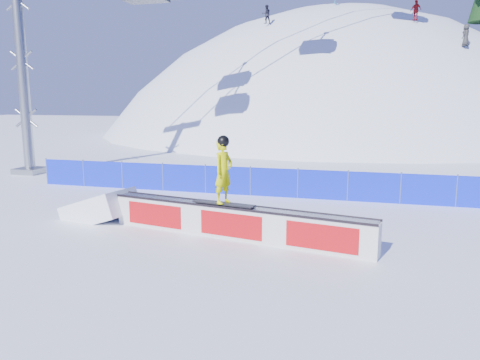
# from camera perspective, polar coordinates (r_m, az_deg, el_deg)

# --- Properties ---
(ground) EXTENTS (160.00, 160.00, 0.00)m
(ground) POSITION_cam_1_polar(r_m,az_deg,el_deg) (15.29, 0.81, -5.46)
(ground) COLOR white
(ground) RESTS_ON ground
(snow_hill) EXTENTS (64.00, 64.00, 64.00)m
(snow_hill) POSITION_cam_1_polar(r_m,az_deg,el_deg) (60.56, 10.98, -11.55)
(snow_hill) COLOR white
(snow_hill) RESTS_ON ground
(safety_fence) EXTENTS (22.05, 0.05, 1.30)m
(safety_fence) POSITION_cam_1_polar(r_m,az_deg,el_deg) (19.44, 4.14, -0.31)
(safety_fence) COLOR #0B1EDD
(safety_fence) RESTS_ON ground
(rail_box) EXTENTS (8.22, 2.14, 0.99)m
(rail_box) POSITION_cam_1_polar(r_m,az_deg,el_deg) (13.72, -0.63, -5.16)
(rail_box) COLOR silver
(rail_box) RESTS_ON ground
(snow_ramp) EXTENTS (2.66, 1.94, 1.51)m
(snow_ramp) POSITION_cam_1_polar(r_m,az_deg,el_deg) (16.75, -16.64, -4.51)
(snow_ramp) COLOR white
(snow_ramp) RESTS_ON ground
(snowboarder) EXTENTS (1.97, 0.80, 2.02)m
(snowboarder) POSITION_cam_1_polar(r_m,az_deg,el_deg) (13.57, -2.03, 1.14)
(snowboarder) COLOR black
(snowboarder) RESTS_ON rail_box
(distant_skiers) EXTENTS (17.31, 8.60, 6.68)m
(distant_skiers) POSITION_cam_1_polar(r_m,az_deg,el_deg) (45.25, 14.14, 19.41)
(distant_skiers) COLOR black
(distant_skiers) RESTS_ON ground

